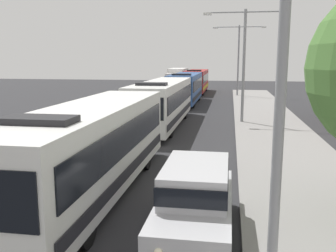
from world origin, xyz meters
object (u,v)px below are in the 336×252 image
Objects in this scene: white_suv at (195,198)px; box_truck_oncoming at (177,78)px; bus_lead at (92,146)px; bus_second_in_line at (163,102)px; streetlamp_near at (283,44)px; bus_middle at (186,87)px; streetlamp_mid at (244,54)px; bus_fourth_in_line at (196,80)px; streetlamp_far at (239,53)px.

box_truck_oncoming is at bearing 98.57° from white_suv.
bus_second_in_line is at bearing 90.00° from bus_lead.
streetlamp_near is at bearing -40.96° from bus_lead.
bus_lead is 1.04× the size of bus_middle.
streetlamp_mid reaches higher than white_suv.
box_truck_oncoming is (-3.30, 4.93, 0.02)m from bus_fourth_in_line.
streetlamp_mid is at bearing -77.23° from bus_fourth_in_line.
streetlamp_near is at bearing -90.00° from streetlamp_far.
streetlamp_far reaches higher than bus_fourth_in_line.
box_truck_oncoming is (-3.30, 17.43, 0.02)m from bus_middle.
streetlamp_mid is 19.96m from streetlamp_far.
streetlamp_far reaches higher than bus_second_in_line.
bus_lead is at bearing -85.71° from box_truck_oncoming.
bus_middle reaches higher than white_suv.
bus_lead is 0.93× the size of bus_second_in_line.
streetlamp_far is (8.70, -8.78, 3.58)m from box_truck_oncoming.
box_truck_oncoming is 12.87m from streetlamp_far.
bus_middle reaches higher than box_truck_oncoming.
white_suv is 4.71m from streetlamp_near.
bus_second_in_line is at bearing -160.97° from streetlamp_mid.
bus_fourth_in_line is 2.29× the size of white_suv.
white_suv is (3.70, -41.54, -0.66)m from bus_fourth_in_line.
streetlamp_far is (0.00, 39.92, 0.48)m from streetlamp_near.
bus_second_in_line reaches higher than white_suv.
bus_fourth_in_line is at bearing 90.00° from bus_second_in_line.
white_suv is at bearing 127.25° from streetlamp_near.
bus_fourth_in_line is at bearing 102.77° from streetlamp_mid.
white_suv is at bearing -92.58° from streetlamp_far.
bus_lead is 1.38× the size of streetlamp_far.
streetlamp_near reaches higher than bus_lead.
bus_second_in_line is 16.30m from white_suv.
streetlamp_mid is at bearing 90.00° from streetlamp_near.
bus_second_in_line is 1.10× the size of bus_fourth_in_line.
box_truck_oncoming is 1.10× the size of streetlamp_near.
streetlamp_mid is at bearing -73.16° from box_truck_oncoming.
streetlamp_far is at bearing 76.11° from bus_second_in_line.
bus_second_in_line is at bearing -90.00° from bus_middle.
bus_lead is 35.83m from streetlamp_far.
streetlamp_mid is (1.70, 17.72, 3.89)m from white_suv.
streetlamp_far is (5.40, -3.85, 3.61)m from bus_fourth_in_line.
streetlamp_mid reaches higher than bus_middle.
white_suv is 0.59× the size of streetlamp_far.
box_truck_oncoming reaches higher than white_suv.
bus_fourth_in_line is 5.93m from box_truck_oncoming.
streetlamp_mid reaches higher than streetlamp_near.
white_suv is at bearing -84.91° from bus_fourth_in_line.
streetlamp_near reaches higher than box_truck_oncoming.
bus_lead and bus_second_in_line have the same top height.
bus_lead is 39.09m from bus_fourth_in_line.
streetlamp_mid is at bearing 19.03° from bus_second_in_line.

